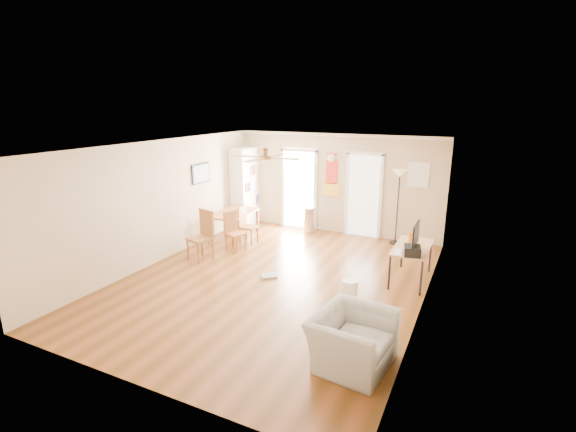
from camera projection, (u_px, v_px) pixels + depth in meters
The scene contains 29 objects.
floor at pixel (275, 280), 8.09m from camera, with size 7.00×7.00×0.00m, color brown.
ceiling at pixel (273, 146), 7.40m from camera, with size 5.50×7.00×0.00m, color silver, non-canonical shape.
wall_back at pixel (336, 184), 10.79m from camera, with size 5.50×0.04×2.60m, color beige, non-canonical shape.
wall_front at pixel (132, 289), 4.70m from camera, with size 5.50×0.04×2.60m, color beige, non-canonical shape.
wall_left at pixel (161, 201), 8.89m from camera, with size 0.04×7.00×2.60m, color beige, non-canonical shape.
wall_right at pixel (427, 236), 6.60m from camera, with size 0.04×7.00×2.60m, color beige, non-canonical shape.
crown_molding at pixel (274, 148), 7.41m from camera, with size 5.50×7.00×0.08m, color white, non-canonical shape.
kitchen_doorway at pixel (299, 190), 11.28m from camera, with size 0.90×0.10×2.10m, color white, non-canonical shape.
bathroom_doorway at pixel (364, 196), 10.53m from camera, with size 0.80×0.10×2.10m, color white, non-canonical shape.
wall_decal at pixel (332, 174), 10.76m from camera, with size 0.46×0.03×1.10m, color red.
ac_grille at pixel (418, 175), 9.80m from camera, with size 0.50×0.04×0.60m, color white.
framed_poster at pixel (201, 173), 9.99m from camera, with size 0.04×0.66×0.48m, color black.
ceiling_fan at pixel (266, 157), 7.19m from camera, with size 1.24×1.24×0.20m, color #593819, non-canonical shape.
bookshelf at pixel (246, 187), 11.55m from camera, with size 0.43×0.97×2.16m, color white, non-canonical shape.
dining_table at pixel (234, 225), 10.54m from camera, with size 0.81×1.36×0.68m, color #A36A34, non-canonical shape.
dining_chair_right_a at pixel (249, 225), 10.12m from camera, with size 0.38×0.38×0.92m, color brown, non-canonical shape.
dining_chair_right_b at pixel (235, 232), 9.60m from camera, with size 0.38×0.38×0.92m, color #A35E34, non-canonical shape.
dining_chair_near at pixel (200, 236), 9.01m from camera, with size 0.45×0.45×1.09m, color #9C6432, non-canonical shape.
trash_can at pixel (310, 220), 11.00m from camera, with size 0.32×0.32×0.68m, color #BABABC.
torchiere_lamp at pixel (398, 207), 9.96m from camera, with size 0.34×0.34×1.83m, color black, non-canonical shape.
computer_desk at pixel (411, 263), 8.00m from camera, with size 0.65×1.29×0.69m, color tan, non-canonical shape.
imac at pixel (416, 238), 7.50m from camera, with size 0.08×0.60×0.56m, color black, non-canonical shape.
keyboard at pixel (398, 252), 7.58m from camera, with size 0.12×0.37×0.01m, color silver.
printer at pixel (412, 251), 7.44m from camera, with size 0.28×0.33×0.17m, color black.
orange_bottle at pixel (410, 238), 8.06m from camera, with size 0.08×0.08×0.23m, color orange.
wastebasket_a at pixel (344, 307), 6.70m from camera, with size 0.26×0.26×0.30m, color white.
wastebasket_b at pixel (350, 289), 7.33m from camera, with size 0.28×0.28×0.32m, color white.
floor_cloth at pixel (269, 276), 8.22m from camera, with size 0.30×0.24×0.04m, color gray.
armchair at pixel (352, 340), 5.42m from camera, with size 1.07×0.94×0.70m, color #A2A29D.
Camera 1 is at (3.47, -6.62, 3.34)m, focal length 25.82 mm.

